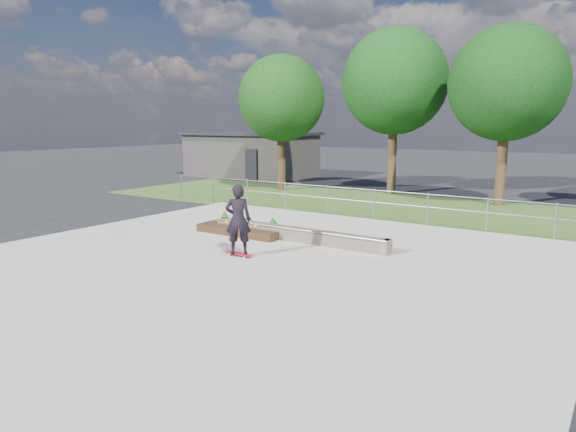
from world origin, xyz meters
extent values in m
plane|color=black|center=(0.00, 0.00, 0.00)|extent=(120.00, 120.00, 0.00)
cube|color=#335120|center=(0.00, 11.00, 0.01)|extent=(30.00, 8.00, 0.02)
cube|color=#A8A395|center=(0.00, 0.00, 0.03)|extent=(15.00, 15.00, 0.06)
cylinder|color=#999CA1|center=(-10.00, 7.50, 0.60)|extent=(0.06, 0.06, 1.20)
cylinder|color=gray|center=(-8.00, 7.50, 0.60)|extent=(0.06, 0.06, 1.20)
cylinder|color=#999CA1|center=(-6.00, 7.50, 0.60)|extent=(0.06, 0.06, 1.20)
cylinder|color=#999CA2|center=(-4.00, 7.50, 0.60)|extent=(0.06, 0.06, 1.20)
cylinder|color=gray|center=(-2.00, 7.50, 0.60)|extent=(0.06, 0.06, 1.20)
cylinder|color=gray|center=(0.00, 7.50, 0.60)|extent=(0.06, 0.06, 1.20)
cylinder|color=gray|center=(2.00, 7.50, 0.60)|extent=(0.06, 0.06, 1.20)
cylinder|color=#979A9F|center=(4.00, 7.50, 0.60)|extent=(0.06, 0.06, 1.20)
cylinder|color=#92959A|center=(6.00, 7.50, 0.60)|extent=(0.06, 0.06, 1.20)
cylinder|color=gray|center=(0.00, 7.50, 1.15)|extent=(20.00, 0.04, 0.04)
cylinder|color=#94979C|center=(0.00, 7.50, 0.70)|extent=(20.00, 0.04, 0.04)
cube|color=#302D2A|center=(-14.00, 18.00, 1.40)|extent=(8.00, 5.00, 2.80)
cube|color=black|center=(-14.00, 18.00, 2.90)|extent=(8.40, 5.40, 0.20)
cube|color=black|center=(-12.00, 15.45, 1.00)|extent=(0.90, 0.10, 2.00)
cylinder|color=#322014|center=(-8.00, 13.00, 1.46)|extent=(0.44, 0.44, 2.93)
sphere|color=black|center=(-8.00, 13.00, 4.88)|extent=(4.55, 4.55, 4.55)
cylinder|color=#342315|center=(-2.50, 15.00, 1.69)|extent=(0.44, 0.44, 3.38)
sphere|color=black|center=(-2.50, 15.00, 5.62)|extent=(5.25, 5.25, 5.25)
cylinder|color=#372416|center=(3.00, 14.00, 1.57)|extent=(0.44, 0.44, 3.15)
sphere|color=black|center=(3.00, 14.00, 5.25)|extent=(4.90, 4.90, 4.90)
cube|color=brown|center=(-0.44, 2.91, 0.26)|extent=(6.00, 0.40, 0.40)
cylinder|color=gray|center=(-0.44, 2.71, 0.46)|extent=(6.00, 0.06, 0.06)
cube|color=brown|center=(-3.34, 2.91, 0.26)|extent=(0.15, 0.42, 0.40)
cube|color=#6A594E|center=(2.46, 2.91, 0.26)|extent=(0.15, 0.42, 0.40)
cube|color=black|center=(-2.45, 2.84, 0.18)|extent=(3.00, 1.20, 0.25)
sphere|color=yellow|center=(-3.65, 2.94, 0.39)|extent=(0.14, 0.14, 0.14)
sphere|color=yellow|center=(-3.05, 2.74, 0.39)|extent=(0.14, 0.14, 0.14)
sphere|color=yellow|center=(-2.45, 2.94, 0.39)|extent=(0.14, 0.14, 0.14)
sphere|color=yellow|center=(-1.85, 2.74, 0.39)|extent=(0.14, 0.14, 0.14)
sphere|color=yellow|center=(-1.25, 2.94, 0.39)|extent=(0.14, 0.14, 0.14)
cone|color=#1B4714|center=(-3.45, 3.09, 0.49)|extent=(0.44, 0.44, 0.36)
cone|color=#164714|center=(-2.45, 3.09, 0.49)|extent=(0.44, 0.44, 0.36)
cone|color=#154614|center=(-1.45, 3.09, 0.49)|extent=(0.44, 0.44, 0.36)
cylinder|color=white|center=(-0.98, 0.41, 0.09)|extent=(0.05, 0.03, 0.05)
cylinder|color=silver|center=(-0.98, 0.59, 0.09)|extent=(0.05, 0.03, 0.05)
cylinder|color=silver|center=(-0.46, 0.41, 0.09)|extent=(0.05, 0.03, 0.05)
cylinder|color=silver|center=(-0.46, 0.59, 0.09)|extent=(0.05, 0.03, 0.05)
cylinder|color=#A7A6AC|center=(-0.98, 0.50, 0.11)|extent=(0.02, 0.18, 0.02)
cylinder|color=#A6A6AB|center=(-0.46, 0.50, 0.11)|extent=(0.02, 0.18, 0.02)
cube|color=#A71421|center=(-0.72, 0.50, 0.13)|extent=(0.80, 0.21, 0.02)
imported|color=black|center=(-0.72, 0.50, 1.07)|extent=(0.81, 0.75, 1.85)
camera|label=1|loc=(7.83, -9.79, 3.56)|focal=32.00mm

